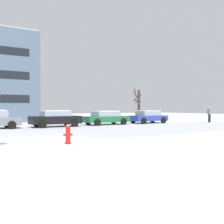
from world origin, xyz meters
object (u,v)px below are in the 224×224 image
fire_hydrant (68,134)px  parked_car_black (56,118)px  parked_car_green (106,118)px  pedestrian_crossing (209,113)px  parked_car_blue (148,117)px

fire_hydrant → parked_car_black: size_ratio=0.20×
fire_hydrant → parked_car_green: size_ratio=0.19×
parked_car_black → pedestrian_crossing: size_ratio=2.51×
fire_hydrant → pedestrian_crossing: (20.77, 9.06, 0.59)m
parked_car_black → parked_car_green: (5.27, 0.31, -0.04)m
fire_hydrant → parked_car_blue: bearing=39.7°
fire_hydrant → parked_car_blue: (13.74, 11.40, 0.26)m
parked_car_blue → pedestrian_crossing: size_ratio=2.41×
fire_hydrant → parked_car_green: bearing=53.5°
fire_hydrant → pedestrian_crossing: size_ratio=0.51×
parked_car_black → parked_car_green: size_ratio=0.96×
parked_car_green → parked_car_blue: (5.27, -0.05, 0.00)m
parked_car_black → parked_car_blue: size_ratio=1.04×
parked_car_black → parked_car_green: parked_car_black is taller
fire_hydrant → parked_car_black: parked_car_black is taller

